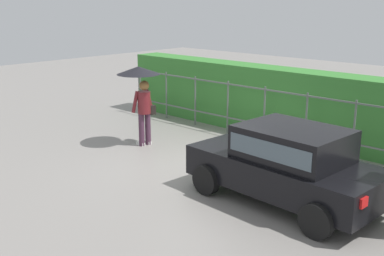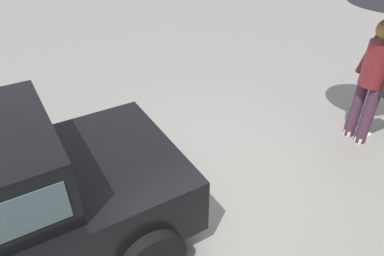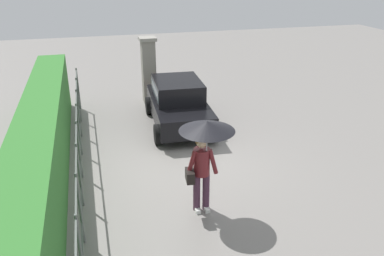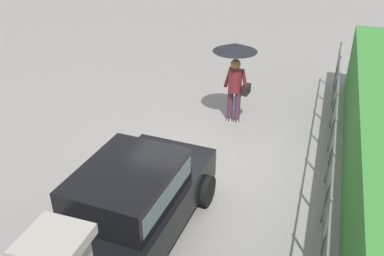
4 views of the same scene
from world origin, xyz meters
TOP-DOWN VIEW (x-y plane):
  - ground_plane at (0.00, 0.00)m, footprint 40.00×40.00m
  - car at (2.65, -0.37)m, footprint 3.82×2.04m
  - pedestrian at (-2.16, 0.22)m, footprint 1.11×1.11m
  - fence_section at (-0.02, 2.70)m, footprint 10.18×0.05m
  - hedge_row at (-0.02, 3.48)m, footprint 11.13×0.90m

SIDE VIEW (x-z plane):
  - ground_plane at x=0.00m, z-range 0.00..0.00m
  - car at x=2.65m, z-range 0.06..1.54m
  - fence_section at x=-0.02m, z-range 0.08..1.58m
  - hedge_row at x=-0.02m, z-range 0.00..1.90m
  - pedestrian at x=-2.16m, z-range 0.56..2.64m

